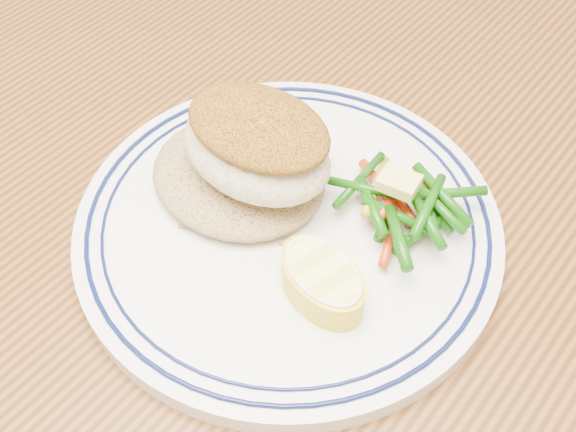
# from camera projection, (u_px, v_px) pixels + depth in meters

# --- Properties ---
(dining_table) EXTENTS (1.50, 0.90, 0.75)m
(dining_table) POSITION_uv_depth(u_px,v_px,m) (286.00, 282.00, 0.58)
(dining_table) COLOR #45250D
(dining_table) RESTS_ON ground
(plate) EXTENTS (0.29, 0.29, 0.02)m
(plate) POSITION_uv_depth(u_px,v_px,m) (288.00, 226.00, 0.49)
(plate) COLOR white
(plate) RESTS_ON dining_table
(rice_pilaf) EXTENTS (0.13, 0.11, 0.02)m
(rice_pilaf) POSITION_uv_depth(u_px,v_px,m) (238.00, 172.00, 0.49)
(rice_pilaf) COLOR olive
(rice_pilaf) RESTS_ON plate
(fish_fillet) EXTENTS (0.11, 0.08, 0.05)m
(fish_fillet) POSITION_uv_depth(u_px,v_px,m) (257.00, 144.00, 0.46)
(fish_fillet) COLOR beige
(fish_fillet) RESTS_ON rice_pilaf
(vegetable_pile) EXTENTS (0.10, 0.10, 0.03)m
(vegetable_pile) POSITION_uv_depth(u_px,v_px,m) (406.00, 205.00, 0.47)
(vegetable_pile) COLOR #124D09
(vegetable_pile) RESTS_ON plate
(butter_pat) EXTENTS (0.03, 0.02, 0.01)m
(butter_pat) POSITION_uv_depth(u_px,v_px,m) (399.00, 182.00, 0.46)
(butter_pat) COLOR #DDD26C
(butter_pat) RESTS_ON vegetable_pile
(lemon_wedge) EXTENTS (0.07, 0.07, 0.03)m
(lemon_wedge) POSITION_uv_depth(u_px,v_px,m) (322.00, 280.00, 0.43)
(lemon_wedge) COLOR yellow
(lemon_wedge) RESTS_ON plate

